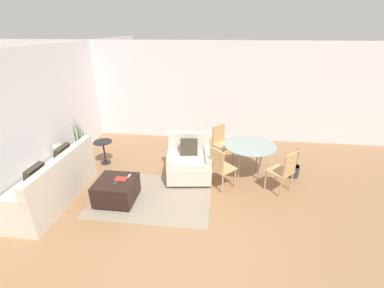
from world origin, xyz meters
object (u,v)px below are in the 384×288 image
tv_remote_primary (116,182)px  dining_chair_near_right (284,169)px  dining_chair_near_left (220,166)px  dining_table (250,148)px  potted_plant (83,152)px  dining_chair_far_left (221,141)px  armchair (189,162)px  tv_remote_secondary (129,176)px  ottoman (116,190)px  side_table (104,148)px  book_stack (121,179)px  potted_plant_small (293,168)px  couch (51,185)px

tv_remote_primary → dining_chair_near_right: dining_chair_near_right is taller
dining_chair_near_left → dining_table: bearing=45.0°
tv_remote_primary → dining_chair_near_left: bearing=20.7°
potted_plant → dining_chair_far_left: 3.41m
armchair → dining_table: armchair is taller
tv_remote_primary → tv_remote_secondary: (0.17, 0.24, -0.00)m
ottoman → dining_table: bearing=26.6°
dining_table → dining_chair_near_left: size_ratio=1.25×
side_table → dining_chair_near_right: 4.12m
armchair → book_stack: armchair is taller
tv_remote_primary → dining_table: (2.53, 1.35, 0.21)m
tv_remote_secondary → dining_chair_near_left: size_ratio=0.15×
dining_table → dining_chair_near_left: dining_chair_near_left is taller
book_stack → potted_plant_small: (3.46, 1.27, -0.25)m
armchair → book_stack: size_ratio=4.66×
dining_chair_far_left → armchair: bearing=-127.4°
armchair → tv_remote_primary: (-1.23, -1.08, 0.09)m
couch → tv_remote_secondary: size_ratio=14.75×
side_table → dining_chair_near_right: dining_chair_near_right is taller
potted_plant_small → ottoman: bearing=-159.5°
potted_plant → dining_chair_near_left: size_ratio=1.34×
dining_chair_near_left → couch: bearing=-166.0°
ottoman → tv_remote_primary: size_ratio=4.30×
couch → dining_table: couch is taller
tv_remote_secondary → dining_chair_near_right: 3.02m
side_table → potted_plant_small: bearing=-1.0°
ottoman → dining_chair_near_left: size_ratio=0.80×
potted_plant_small → side_table: bearing=179.0°
dining_chair_far_left → dining_chair_near_left: bearing=-90.0°
tv_remote_primary → tv_remote_secondary: same height
tv_remote_secondary → potted_plant_small: size_ratio=0.18×
dining_chair_near_left → potted_plant_small: dining_chair_near_left is taller
side_table → potted_plant: bearing=178.9°
tv_remote_primary → dining_table: size_ratio=0.15×
couch → dining_table: size_ratio=1.80×
book_stack → tv_remote_secondary: bearing=48.8°
tv_remote_primary → armchair: bearing=41.4°
side_table → dining_table: size_ratio=0.51×
armchair → dining_chair_far_left: armchair is taller
tv_remote_primary → dining_chair_far_left: dining_chair_far_left is taller
armchair → ottoman: 1.63m
armchair → book_stack: (-1.17, -0.97, 0.09)m
tv_remote_primary → dining_chair_near_left: (1.91, 0.72, 0.07)m
ottoman → tv_remote_primary: tv_remote_primary is taller
side_table → tv_remote_secondary: bearing=-49.0°
potted_plant → dining_table: 4.01m
book_stack → dining_chair_near_right: (3.09, 0.61, 0.07)m
couch → side_table: size_ratio=3.54×
ottoman → dining_chair_near_right: 3.27m
tv_remote_secondary → dining_table: dining_table is taller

